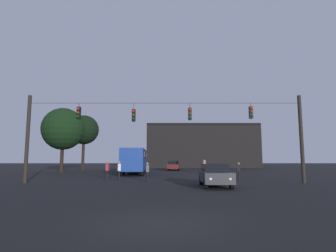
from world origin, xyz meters
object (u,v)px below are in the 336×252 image
(pedestrian_near_bus, at_px, (146,171))
(car_near_right, at_px, (214,175))
(pedestrian_crossing_center, at_px, (106,169))
(tree_left_silhouette, at_px, (83,130))
(city_bus, at_px, (134,159))
(pedestrian_crossing_left, at_px, (238,170))
(car_far_left, at_px, (173,165))
(tree_behind_building, at_px, (62,129))
(pedestrian_trailing, at_px, (118,170))
(pedestrian_crossing_right, at_px, (203,169))

(pedestrian_near_bus, bearing_deg, car_near_right, -41.41)
(pedestrian_crossing_center, distance_m, pedestrian_near_bus, 3.78)
(pedestrian_near_bus, xyz_separation_m, tree_left_silhouette, (-12.34, 22.58, 5.75))
(city_bus, xyz_separation_m, pedestrian_crossing_left, (10.34, -9.69, -1.02))
(car_far_left, distance_m, tree_behind_building, 17.54)
(pedestrian_crossing_center, bearing_deg, car_far_left, 72.92)
(car_near_right, distance_m, tree_behind_building, 25.46)
(car_near_right, distance_m, pedestrian_crossing_left, 6.67)
(car_near_right, bearing_deg, pedestrian_trailing, 144.98)
(pedestrian_crossing_center, distance_m, pedestrian_crossing_right, 8.43)
(car_near_right, xyz_separation_m, tree_behind_building, (-17.24, 18.05, 5.03))
(tree_left_silhouette, xyz_separation_m, tree_behind_building, (-0.08, -8.78, -0.79))
(car_far_left, xyz_separation_m, pedestrian_trailing, (-5.09, -20.46, 0.13))
(car_near_right, distance_m, car_far_left, 25.68)
(pedestrian_trailing, bearing_deg, car_far_left, 76.04)
(pedestrian_near_bus, distance_m, tree_behind_building, 19.22)
(city_bus, relative_size, car_far_left, 2.50)
(tree_left_silhouette, bearing_deg, pedestrian_near_bus, -61.34)
(city_bus, xyz_separation_m, tree_behind_building, (-10.03, 2.46, 3.96))
(city_bus, distance_m, pedestrian_trailing, 10.51)
(pedestrian_crossing_right, distance_m, pedestrian_trailing, 7.29)
(car_far_left, bearing_deg, pedestrian_crossing_center, -107.08)
(pedestrian_trailing, bearing_deg, pedestrian_near_bus, -19.25)
(car_far_left, xyz_separation_m, pedestrian_crossing_right, (1.96, -22.31, 0.21))
(car_far_left, bearing_deg, pedestrian_trailing, -103.96)
(city_bus, distance_m, pedestrian_crossing_right, 14.17)
(pedestrian_crossing_center, xyz_separation_m, pedestrian_trailing, (1.08, -0.40, -0.00))
(tree_left_silhouette, bearing_deg, pedestrian_crossing_center, -67.61)
(pedestrian_trailing, bearing_deg, city_bus, 89.48)
(pedestrian_crossing_center, xyz_separation_m, tree_behind_building, (-8.86, 12.53, 4.90))
(pedestrian_crossing_center, distance_m, tree_left_silhouette, 23.74)
(pedestrian_crossing_right, xyz_separation_m, pedestrian_trailing, (-7.05, 1.86, -0.08))
(tree_left_silhouette, height_order, tree_behind_building, tree_left_silhouette)
(car_far_left, xyz_separation_m, tree_behind_building, (-15.02, -7.53, 5.03))
(car_near_right, bearing_deg, pedestrian_crossing_center, 146.64)
(city_bus, xyz_separation_m, pedestrian_crossing_right, (6.95, -12.32, -0.86))
(pedestrian_crossing_left, bearing_deg, car_far_left, 105.19)
(city_bus, xyz_separation_m, pedestrian_near_bus, (2.39, -11.33, -1.00))
(car_far_left, xyz_separation_m, tree_left_silhouette, (-14.94, 1.25, 5.82))
(pedestrian_crossing_left, xyz_separation_m, pedestrian_crossing_center, (-11.51, -0.38, 0.08))
(car_far_left, distance_m, pedestrian_crossing_left, 20.39)
(pedestrian_trailing, distance_m, tree_left_silhouette, 24.51)
(city_bus, bearing_deg, pedestrian_crossing_right, -60.56)
(pedestrian_crossing_center, height_order, pedestrian_crossing_right, pedestrian_crossing_right)
(car_near_right, bearing_deg, tree_behind_building, 133.69)
(pedestrian_near_bus, xyz_separation_m, pedestrian_trailing, (-2.48, 0.87, 0.07))
(car_near_right, distance_m, tree_left_silhouette, 32.38)
(car_near_right, xyz_separation_m, tree_left_silhouette, (-17.16, 26.83, 5.82))
(pedestrian_crossing_right, distance_m, tree_behind_building, 23.03)
(pedestrian_crossing_right, bearing_deg, pedestrian_near_bus, 167.79)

